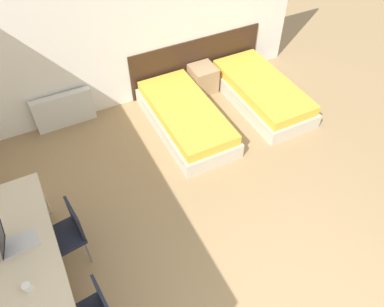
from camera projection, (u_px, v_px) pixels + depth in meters
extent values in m
cube|color=white|center=(129.00, 26.00, 5.58)|extent=(5.92, 0.05, 2.70)
cube|color=#382316|center=(196.00, 62.00, 6.57)|extent=(2.47, 0.03, 0.86)
cube|color=beige|center=(186.00, 121.00, 5.95)|extent=(0.93, 1.97, 0.25)
cube|color=gold|center=(186.00, 111.00, 5.80)|extent=(0.85, 1.89, 0.16)
cube|color=beige|center=(261.00, 96.00, 6.39)|extent=(0.93, 1.97, 0.25)
cube|color=gold|center=(263.00, 86.00, 6.24)|extent=(0.85, 1.89, 0.16)
cube|color=tan|center=(203.00, 79.00, 6.56)|extent=(0.42, 0.43, 0.46)
cube|color=silver|center=(64.00, 110.00, 5.88)|extent=(0.93, 0.12, 0.58)
cube|color=beige|center=(31.00, 278.00, 3.51)|extent=(0.61, 2.59, 0.04)
cube|color=beige|center=(21.00, 203.00, 4.56)|extent=(0.55, 0.04, 0.72)
cube|color=black|center=(63.00, 237.00, 4.13)|extent=(0.45, 0.45, 0.05)
cube|color=black|center=(75.00, 218.00, 4.04)|extent=(0.08, 0.36, 0.39)
cylinder|color=slate|center=(59.00, 268.00, 4.13)|extent=(0.02, 0.02, 0.43)
cylinder|color=slate|center=(49.00, 245.00, 4.33)|extent=(0.02, 0.02, 0.43)
cylinder|color=slate|center=(88.00, 252.00, 4.27)|extent=(0.02, 0.02, 0.43)
cylinder|color=slate|center=(77.00, 230.00, 4.46)|extent=(0.02, 0.02, 0.43)
cube|color=black|center=(103.00, 300.00, 3.43)|extent=(0.07, 0.36, 0.39)
cylinder|color=slate|center=(103.00, 305.00, 3.85)|extent=(0.02, 0.02, 0.43)
cube|color=silver|center=(19.00, 243.00, 3.73)|extent=(0.37, 0.25, 0.02)
cube|color=black|center=(2.00, 240.00, 3.57)|extent=(0.16, 0.24, 0.33)
cylinder|color=white|center=(27.00, 287.00, 3.38)|extent=(0.08, 0.08, 0.09)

